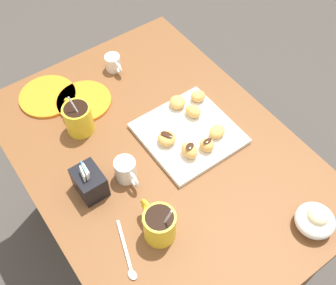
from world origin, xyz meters
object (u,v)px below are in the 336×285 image
(cream_pitcher_white, at_px, (126,170))
(beignet_0, at_px, (193,111))
(coffee_mug_yellow_right, at_px, (78,118))
(beignet_6, at_px, (190,151))
(saucer_orange_right, at_px, (48,96))
(beignet_4, at_px, (217,132))
(coffee_mug_yellow_left, at_px, (159,224))
(ice_cream_bowl, at_px, (315,220))
(pastry_plate_square, at_px, (188,132))
(sugar_caddy, at_px, (89,182))
(beignet_3, at_px, (198,96))
(beignet_1, at_px, (177,102))
(beignet_5, at_px, (167,138))
(chocolate_sauce_pitcher, at_px, (113,62))
(dining_table, at_px, (160,175))
(saucer_orange_left, at_px, (84,101))
(beignet_2, at_px, (207,145))

(cream_pitcher_white, distance_m, beignet_0, 0.29)
(coffee_mug_yellow_right, relative_size, beignet_6, 2.67)
(saucer_orange_right, bearing_deg, beignet_4, -142.77)
(coffee_mug_yellow_left, bearing_deg, ice_cream_bowl, -122.61)
(coffee_mug_yellow_right, bearing_deg, beignet_6, -143.81)
(saucer_orange_right, xyz_separation_m, beignet_0, (-0.34, -0.33, 0.03))
(pastry_plate_square, relative_size, cream_pitcher_white, 2.56)
(sugar_caddy, xyz_separation_m, beignet_3, (0.08, -0.43, -0.01))
(saucer_orange_right, xyz_separation_m, beignet_3, (-0.30, -0.38, 0.03))
(sugar_caddy, bearing_deg, saucer_orange_right, -8.02)
(coffee_mug_yellow_left, relative_size, beignet_1, 2.93)
(saucer_orange_right, bearing_deg, beignet_5, -151.99)
(pastry_plate_square, bearing_deg, beignet_6, 145.30)
(chocolate_sauce_pitcher, bearing_deg, beignet_3, -154.69)
(dining_table, xyz_separation_m, coffee_mug_yellow_right, (0.21, 0.15, 0.18))
(sugar_caddy, bearing_deg, coffee_mug_yellow_right, -20.89)
(saucer_orange_left, height_order, saucer_orange_right, same)
(coffee_mug_yellow_right, distance_m, beignet_6, 0.35)
(dining_table, xyz_separation_m, beignet_3, (0.09, -0.21, 0.16))
(ice_cream_bowl, relative_size, chocolate_sauce_pitcher, 1.12)
(ice_cream_bowl, height_order, beignet_5, ice_cream_bowl)
(cream_pitcher_white, distance_m, beignet_1, 0.29)
(beignet_0, distance_m, beignet_2, 0.13)
(ice_cream_bowl, relative_size, beignet_6, 1.87)
(ice_cream_bowl, height_order, saucer_orange_right, ice_cream_bowl)
(pastry_plate_square, bearing_deg, chocolate_sauce_pitcher, 5.50)
(beignet_6, bearing_deg, sugar_caddy, 75.80)
(dining_table, bearing_deg, beignet_4, -108.85)
(saucer_orange_left, distance_m, beignet_1, 0.30)
(cream_pitcher_white, xyz_separation_m, beignet_3, (0.10, -0.33, -0.01))
(dining_table, relative_size, beignet_3, 21.97)
(coffee_mug_yellow_right, height_order, cream_pitcher_white, coffee_mug_yellow_right)
(ice_cream_bowl, distance_m, beignet_3, 0.51)
(beignet_0, bearing_deg, coffee_mug_yellow_right, 60.87)
(beignet_2, distance_m, beignet_4, 0.06)
(beignet_4, bearing_deg, beignet_5, 64.36)
(pastry_plate_square, xyz_separation_m, beignet_1, (0.10, -0.03, 0.02))
(cream_pitcher_white, bearing_deg, saucer_orange_right, 6.57)
(dining_table, distance_m, coffee_mug_yellow_left, 0.31)
(coffee_mug_yellow_right, distance_m, beignet_3, 0.38)
(cream_pitcher_white, relative_size, saucer_orange_right, 0.57)
(beignet_2, distance_m, beignet_3, 0.19)
(saucer_orange_left, xyz_separation_m, saucer_orange_right, (0.09, 0.09, 0.00))
(dining_table, xyz_separation_m, beignet_2, (-0.08, -0.11, 0.17))
(beignet_1, bearing_deg, beignet_0, -163.65)
(saucer_orange_right, distance_m, beignet_3, 0.49)
(coffee_mug_yellow_right, bearing_deg, beignet_1, -111.12)
(saucer_orange_right, relative_size, beignet_1, 3.56)
(dining_table, distance_m, beignet_1, 0.24)
(dining_table, height_order, beignet_5, beignet_5)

